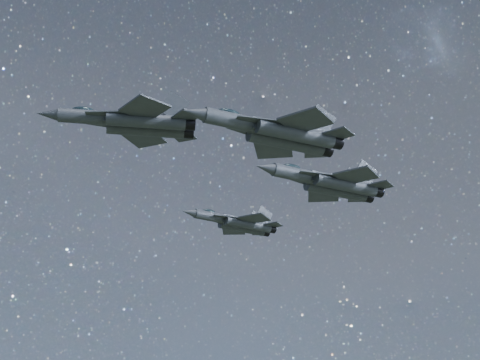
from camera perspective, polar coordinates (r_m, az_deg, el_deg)
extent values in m
cylinder|color=#2F343A|center=(77.74, -12.38, 5.24)|extent=(7.86, 1.93, 1.65)
cone|color=#2F343A|center=(78.32, -16.09, 5.42)|extent=(2.58, 1.57, 1.48)
ellipsoid|color=black|center=(78.23, -13.26, 5.80)|extent=(2.55, 1.20, 0.81)
cube|color=#2F343A|center=(77.47, -8.33, 4.99)|extent=(8.70, 1.89, 1.37)
cylinder|color=#2F343A|center=(76.31, -8.01, 5.02)|extent=(8.92, 1.96, 1.65)
cylinder|color=#2F343A|center=(78.18, -8.05, 4.30)|extent=(8.92, 1.96, 1.65)
cylinder|color=black|center=(76.43, -4.37, 4.80)|extent=(1.43, 1.57, 1.52)
cylinder|color=black|center=(78.30, -4.49, 4.09)|extent=(1.43, 1.57, 1.52)
cube|color=#2F343A|center=(76.30, -11.01, 5.59)|extent=(5.61, 2.37, 0.13)
cube|color=#2F343A|center=(78.82, -10.96, 4.60)|extent=(5.60, 2.00, 0.13)
cube|color=#2F343A|center=(74.18, -8.13, 6.09)|extent=(5.74, 5.93, 0.21)
cube|color=#2F343A|center=(80.54, -8.23, 3.63)|extent=(5.86, 6.00, 0.21)
cube|color=#2F343A|center=(75.30, -4.60, 5.44)|extent=(3.38, 3.47, 0.16)
cube|color=#2F343A|center=(79.60, -4.87, 3.79)|extent=(3.46, 3.52, 0.16)
cube|color=#2F343A|center=(77.07, -5.64, 6.29)|extent=(3.66, 0.60, 3.76)
cube|color=#2F343A|center=(79.39, -5.76, 5.37)|extent=(3.67, 0.50, 3.76)
cylinder|color=#2F343A|center=(100.65, -2.12, -3.20)|extent=(6.91, 3.64, 1.44)
cone|color=#2F343A|center=(98.78, -4.38, -2.76)|extent=(2.52, 1.96, 1.29)
ellipsoid|color=black|center=(100.41, -2.67, -2.72)|extent=(2.39, 1.65, 0.71)
cube|color=#2F343A|center=(102.85, 0.24, -3.69)|extent=(7.58, 3.83, 1.20)
cylinder|color=#2F343A|center=(102.14, 0.68, -3.79)|extent=(7.78, 3.94, 1.44)
cylinder|color=#2F343A|center=(103.64, 0.15, -4.08)|extent=(7.78, 3.94, 1.44)
cylinder|color=black|center=(104.26, 2.68, -4.17)|extent=(1.57, 1.65, 1.33)
cylinder|color=black|center=(105.73, 2.14, -4.45)|extent=(1.57, 1.65, 1.33)
cube|color=#2F343A|center=(100.34, -0.95, -3.22)|extent=(4.89, 1.71, 0.11)
cube|color=#2F343A|center=(102.39, -1.63, -3.63)|extent=(4.64, 3.31, 0.11)
cube|color=#2F343A|center=(100.33, 1.24, -3.32)|extent=(5.28, 5.21, 0.18)
cube|color=#2F343A|center=(105.42, -0.54, -4.31)|extent=(4.27, 4.63, 0.18)
cube|color=#2F343A|center=(103.19, 2.87, -3.86)|extent=(3.13, 3.11, 0.14)
cube|color=#2F343A|center=(106.57, 1.63, -4.51)|extent=(2.50, 2.65, 0.14)
cube|color=#2F343A|center=(103.86, 2.01, -3.09)|extent=(3.14, 0.96, 3.28)
cube|color=#2F343A|center=(105.70, 1.34, -3.45)|extent=(2.98, 1.45, 3.28)
cylinder|color=#2F343A|center=(69.26, -0.01, 4.94)|extent=(8.02, 3.45, 1.65)
cone|color=#2F343A|center=(67.58, -3.96, 5.76)|extent=(2.82, 2.04, 1.48)
ellipsoid|color=black|center=(69.19, -0.97, 5.73)|extent=(2.71, 1.68, 0.82)
cube|color=#2F343A|center=(71.43, 4.04, 4.04)|extent=(8.82, 3.59, 1.38)
cylinder|color=#2F343A|center=(70.57, 4.76, 3.98)|extent=(9.05, 3.70, 1.65)
cylinder|color=#2F343A|center=(72.23, 3.95, 3.29)|extent=(9.05, 3.70, 1.65)
cylinder|color=black|center=(72.86, 8.13, 3.24)|extent=(1.70, 1.81, 1.53)
cylinder|color=black|center=(74.46, 7.27, 2.59)|extent=(1.70, 1.81, 1.53)
cube|color=#2F343A|center=(68.79, 1.94, 5.05)|extent=(5.56, 1.42, 0.13)
cube|color=#2F343A|center=(71.07, 0.92, 4.06)|extent=(5.50, 3.36, 0.13)
cube|color=#2F343A|center=(68.62, 5.62, 5.05)|extent=(6.08, 6.07, 0.21)
cube|color=#2F343A|center=(74.25, 2.88, 2.68)|extent=(5.26, 5.60, 0.21)
cube|color=#2F343A|center=(71.71, 8.41, 3.89)|extent=(3.59, 3.60, 0.16)
cube|color=#2F343A|center=(75.41, 6.44, 2.38)|extent=(3.09, 3.23, 0.16)
cube|color=#2F343A|center=(72.70, 6.94, 5.02)|extent=(3.68, 0.74, 3.77)
cube|color=#2F343A|center=(74.71, 5.90, 4.15)|extent=(3.55, 1.32, 3.77)
cylinder|color=#2F343A|center=(89.09, 5.22, 0.41)|extent=(8.57, 4.05, 1.77)
cone|color=#2F343A|center=(86.52, 2.15, 1.06)|extent=(3.06, 2.29, 1.59)
ellipsoid|color=black|center=(88.77, 4.45, 1.07)|extent=(2.93, 1.90, 0.87)
cube|color=#2F343A|center=(92.14, 8.35, -0.29)|extent=(9.42, 4.24, 1.48)
cylinder|color=#2F343A|center=(91.34, 9.00, -0.39)|extent=(9.66, 4.37, 1.77)
cylinder|color=#2F343A|center=(93.04, 8.20, -0.87)|extent=(9.66, 4.37, 1.77)
cylinder|color=black|center=(94.33, 11.59, -0.94)|extent=(1.88, 1.98, 1.64)
cylinder|color=black|center=(95.98, 10.77, -1.40)|extent=(1.88, 1.98, 1.64)
cube|color=#2F343A|center=(88.90, 6.86, 0.44)|extent=(6.00, 1.78, 0.14)
cube|color=#2F343A|center=(91.25, 5.81, -0.25)|extent=(5.83, 3.81, 0.14)
cube|color=#2F343A|center=(89.30, 9.88, 0.37)|extent=(6.52, 6.48, 0.23)
cube|color=#2F343A|center=(95.08, 7.15, -1.27)|extent=(5.48, 5.88, 0.23)
cube|color=#2F343A|center=(93.09, 11.91, -0.46)|extent=(3.86, 3.85, 0.17)
cube|color=#2F343A|center=(96.88, 10.02, -1.52)|extent=(3.22, 3.38, 0.17)
cube|color=#2F343A|center=(93.83, 10.66, 0.54)|extent=(3.92, 0.97, 4.04)
cube|color=#2F343A|center=(95.89, 9.65, -0.06)|extent=(3.75, 1.58, 4.04)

